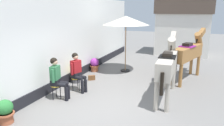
% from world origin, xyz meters
% --- Properties ---
extents(ground_plane, '(40.00, 40.00, 0.00)m').
position_xyz_m(ground_plane, '(0.00, 3.00, 0.00)').
color(ground_plane, slate).
extents(pub_facade_wall, '(0.34, 14.00, 3.40)m').
position_xyz_m(pub_facade_wall, '(-2.55, 1.50, 1.54)').
color(pub_facade_wall, white).
rests_on(pub_facade_wall, ground_plane).
extents(distant_cottage, '(3.40, 2.60, 3.50)m').
position_xyz_m(distant_cottage, '(1.40, 9.15, 1.80)').
color(distant_cottage, silver).
rests_on(distant_cottage, ground_plane).
extents(seated_visitor_near, '(0.61, 0.48, 1.39)m').
position_xyz_m(seated_visitor_near, '(-1.78, -0.07, 0.78)').
color(seated_visitor_near, gold).
rests_on(seated_visitor_near, ground_plane).
extents(seated_visitor_far, '(0.61, 0.48, 1.39)m').
position_xyz_m(seated_visitor_far, '(-1.57, 0.80, 0.78)').
color(seated_visitor_far, gold).
rests_on(seated_visitor_far, ground_plane).
extents(saddled_horse_near, '(0.51, 3.00, 2.06)m').
position_xyz_m(saddled_horse_near, '(1.46, 1.41, 1.16)').
color(saddled_horse_near, '#B2A899').
rests_on(saddled_horse_near, ground_plane).
extents(saddled_horse_far, '(1.21, 2.89, 2.06)m').
position_xyz_m(saddled_horse_far, '(2.03, 3.64, 1.16)').
color(saddled_horse_far, '#9E6B38').
rests_on(saddled_horse_far, ground_plane).
extents(flower_planter_nearest, '(0.43, 0.43, 0.64)m').
position_xyz_m(flower_planter_nearest, '(-2.13, -1.84, 0.33)').
color(flower_planter_nearest, '#A85638').
rests_on(flower_planter_nearest, ground_plane).
extents(flower_planter_inner_far, '(0.43, 0.43, 0.64)m').
position_xyz_m(flower_planter_inner_far, '(-2.12, 1.56, 0.33)').
color(flower_planter_inner_far, '#4C4C51').
rests_on(flower_planter_inner_far, ground_plane).
extents(flower_planter_farthest, '(0.43, 0.43, 0.64)m').
position_xyz_m(flower_planter_farthest, '(-2.11, 3.26, 0.33)').
color(flower_planter_farthest, '#A85638').
rests_on(flower_planter_farthest, ground_plane).
extents(cafe_parasol, '(2.10, 2.10, 2.58)m').
position_xyz_m(cafe_parasol, '(-0.76, 3.81, 2.36)').
color(cafe_parasol, black).
rests_on(cafe_parasol, ground_plane).
extents(satchel_bag, '(0.29, 0.27, 0.20)m').
position_xyz_m(satchel_bag, '(-1.65, 2.05, 0.10)').
color(satchel_bag, brown).
rests_on(satchel_bag, ground_plane).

